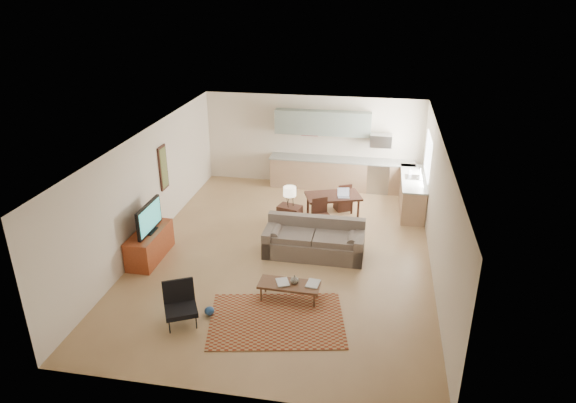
% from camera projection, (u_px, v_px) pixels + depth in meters
% --- Properties ---
extents(room, '(9.00, 9.00, 9.00)m').
position_uv_depth(room, '(286.00, 199.00, 11.30)').
color(room, '#9F794F').
rests_on(room, ground).
extents(kitchen_counter_back, '(4.26, 0.64, 0.92)m').
position_uv_depth(kitchen_counter_back, '(341.00, 174.00, 15.28)').
color(kitchen_counter_back, '#A4805F').
rests_on(kitchen_counter_back, ground).
extents(kitchen_counter_right, '(0.64, 2.26, 0.92)m').
position_uv_depth(kitchen_counter_right, '(412.00, 193.00, 13.88)').
color(kitchen_counter_right, '#A4805F').
rests_on(kitchen_counter_right, ground).
extents(kitchen_range, '(0.62, 0.62, 0.90)m').
position_uv_depth(kitchen_range, '(378.00, 176.00, 15.10)').
color(kitchen_range, '#A5A8AD').
rests_on(kitchen_range, ground).
extents(kitchen_microwave, '(0.62, 0.40, 0.35)m').
position_uv_depth(kitchen_microwave, '(381.00, 140.00, 14.68)').
color(kitchen_microwave, '#A5A8AD').
rests_on(kitchen_microwave, room).
extents(upper_cabinets, '(2.80, 0.34, 0.70)m').
position_uv_depth(upper_cabinets, '(323.00, 123.00, 14.92)').
color(upper_cabinets, gray).
rests_on(upper_cabinets, room).
extents(window_right, '(0.02, 1.40, 1.05)m').
position_uv_depth(window_right, '(428.00, 156.00, 13.40)').
color(window_right, white).
rests_on(window_right, room).
extents(wall_art_left, '(0.06, 0.42, 1.10)m').
position_uv_depth(wall_art_left, '(164.00, 168.00, 12.55)').
color(wall_art_left, olive).
rests_on(wall_art_left, room).
extents(triptych, '(1.70, 0.04, 0.50)m').
position_uv_depth(triptych, '(310.00, 128.00, 15.19)').
color(triptych, beige).
rests_on(triptych, room).
extents(rug, '(2.74, 2.15, 0.02)m').
position_uv_depth(rug, '(277.00, 320.00, 9.46)').
color(rug, maroon).
rests_on(rug, floor).
extents(sofa, '(2.35, 1.04, 0.81)m').
position_uv_depth(sofa, '(314.00, 239.00, 11.57)').
color(sofa, '#66584F').
rests_on(sofa, floor).
extents(coffee_table, '(1.22, 0.51, 0.36)m').
position_uv_depth(coffee_table, '(289.00, 291.00, 10.02)').
color(coffee_table, '#50321F').
rests_on(coffee_table, floor).
extents(book_a, '(0.45, 0.48, 0.03)m').
position_uv_depth(book_a, '(277.00, 283.00, 9.95)').
color(book_a, maroon).
rests_on(book_a, coffee_table).
extents(book_b, '(0.32, 0.39, 0.02)m').
position_uv_depth(book_b, '(307.00, 283.00, 9.97)').
color(book_b, navy).
rests_on(book_b, coffee_table).
extents(vase, '(0.21, 0.21, 0.17)m').
position_uv_depth(vase, '(295.00, 279.00, 9.94)').
color(vase, black).
rests_on(vase, coffee_table).
extents(armchair, '(0.89, 0.89, 0.76)m').
position_uv_depth(armchair, '(181.00, 306.00, 9.25)').
color(armchair, black).
rests_on(armchair, floor).
extents(tv_credenza, '(0.56, 1.45, 0.67)m').
position_uv_depth(tv_credenza, '(150.00, 245.00, 11.47)').
color(tv_credenza, maroon).
rests_on(tv_credenza, floor).
extents(tv, '(0.11, 1.11, 0.67)m').
position_uv_depth(tv, '(149.00, 218.00, 11.19)').
color(tv, black).
rests_on(tv, tv_credenza).
extents(console_table, '(0.64, 0.51, 0.65)m').
position_uv_depth(console_table, '(290.00, 218.00, 12.77)').
color(console_table, '#321A12').
rests_on(console_table, floor).
extents(table_lamp, '(0.41, 0.41, 0.52)m').
position_uv_depth(table_lamp, '(290.00, 196.00, 12.53)').
color(table_lamp, beige).
rests_on(table_lamp, console_table).
extents(dining_table, '(1.56, 1.20, 0.70)m').
position_uv_depth(dining_table, '(333.00, 208.00, 13.30)').
color(dining_table, '#321A12').
rests_on(dining_table, floor).
extents(dining_chair_near, '(0.55, 0.56, 0.84)m').
position_uv_depth(dining_chair_near, '(322.00, 216.00, 12.67)').
color(dining_chair_near, '#321A12').
rests_on(dining_chair_near, floor).
extents(dining_chair_far, '(0.52, 0.52, 0.79)m').
position_uv_depth(dining_chair_far, '(342.00, 196.00, 13.88)').
color(dining_chair_far, '#321A12').
rests_on(dining_chair_far, floor).
extents(laptop, '(0.33, 0.27, 0.22)m').
position_uv_depth(laptop, '(344.00, 193.00, 12.99)').
color(laptop, '#A5A8AD').
rests_on(laptop, dining_table).
extents(soap_bottle, '(0.10, 0.11, 0.19)m').
position_uv_depth(soap_bottle, '(410.00, 171.00, 13.86)').
color(soap_bottle, beige).
rests_on(soap_bottle, kitchen_counter_right).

